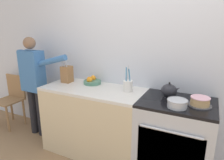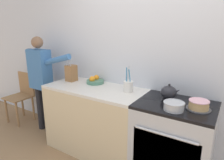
% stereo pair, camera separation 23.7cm
% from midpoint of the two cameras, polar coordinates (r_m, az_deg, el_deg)
% --- Properties ---
extents(wall_back, '(8.00, 0.04, 2.60)m').
position_cam_midpoint_polar(wall_back, '(2.49, 9.99, 6.07)').
color(wall_back, silver).
rests_on(wall_back, ground_plane).
extents(counter_cabinet, '(1.32, 0.62, 0.91)m').
position_cam_midpoint_polar(counter_cabinet, '(2.76, -7.72, -11.37)').
color(counter_cabinet, beige).
rests_on(counter_cabinet, ground_plane).
extents(stove_range, '(0.78, 0.65, 0.91)m').
position_cam_midpoint_polar(stove_range, '(2.40, 14.49, -16.18)').
color(stove_range, '#B7BABF').
rests_on(stove_range, ground_plane).
extents(layer_cake, '(0.23, 0.23, 0.09)m').
position_cam_midpoint_polar(layer_cake, '(2.14, 20.97, -5.89)').
color(layer_cake, '#4C4C51').
rests_on(layer_cake, stove_range).
extents(tea_kettle, '(0.21, 0.17, 0.17)m').
position_cam_midpoint_polar(tea_kettle, '(2.29, 13.20, -3.01)').
color(tea_kettle, '#232328').
rests_on(tea_kettle, stove_range).
extents(mixing_bowl, '(0.20, 0.20, 0.08)m').
position_cam_midpoint_polar(mixing_bowl, '(2.03, 14.98, -6.54)').
color(mixing_bowl, '#B7BABF').
rests_on(mixing_bowl, stove_range).
extents(knife_block, '(0.13, 0.14, 0.33)m').
position_cam_midpoint_polar(knife_block, '(2.90, -15.07, 1.62)').
color(knife_block, olive).
rests_on(knife_block, counter_cabinet).
extents(utensil_crock, '(0.11, 0.11, 0.32)m').
position_cam_midpoint_polar(utensil_crock, '(2.42, 1.76, -1.62)').
color(utensil_crock, silver).
rests_on(utensil_crock, counter_cabinet).
extents(fruit_bowl, '(0.24, 0.24, 0.11)m').
position_cam_midpoint_polar(fruit_bowl, '(2.77, -8.19, -0.40)').
color(fruit_bowl, '#4C7F66').
rests_on(fruit_bowl, counter_cabinet).
extents(person_baker, '(0.90, 0.20, 1.53)m').
position_cam_midpoint_polar(person_baker, '(3.26, -23.45, 0.21)').
color(person_baker, black).
rests_on(person_baker, ground_plane).
extents(dining_chair, '(0.40, 0.40, 0.87)m').
position_cam_midpoint_polar(dining_chair, '(3.89, -28.26, -4.26)').
color(dining_chair, '#997047').
rests_on(dining_chair, ground_plane).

